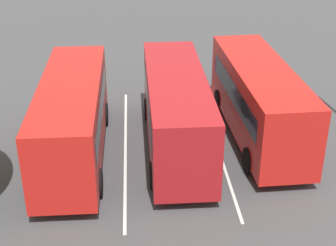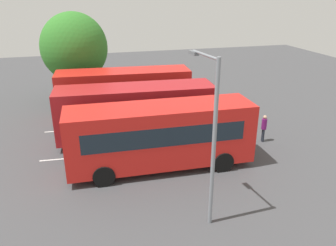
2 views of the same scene
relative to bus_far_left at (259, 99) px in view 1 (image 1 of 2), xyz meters
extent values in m
plane|color=#424244|center=(-0.34, 4.09, -1.91)|extent=(63.02, 63.02, 0.00)
cube|color=red|center=(-0.03, 0.00, 0.01)|extent=(9.66, 2.78, 3.08)
cube|color=#19232D|center=(4.72, -0.16, 0.84)|extent=(0.19, 2.17, 1.29)
cube|color=#19232D|center=(0.01, 1.20, 0.38)|extent=(8.05, 0.35, 0.99)
cube|color=#19232D|center=(-0.07, -1.20, 0.38)|extent=(8.05, 0.35, 0.99)
cube|color=black|center=(4.74, -0.16, 1.38)|extent=(0.17, 1.97, 0.32)
cube|color=black|center=(4.75, -0.16, -1.31)|extent=(0.17, 2.27, 0.36)
cylinder|color=black|center=(3.08, 1.07, -1.36)|extent=(1.09, 0.32, 1.08)
cylinder|color=black|center=(3.00, -1.27, -1.36)|extent=(1.09, 0.32, 1.08)
cylinder|color=black|center=(-3.06, 1.27, -1.36)|extent=(1.09, 0.32, 1.08)
cylinder|color=black|center=(-3.14, -1.07, -1.36)|extent=(1.09, 0.32, 1.08)
cube|color=#AD191E|center=(-0.63, 3.91, 0.01)|extent=(9.74, 3.13, 3.08)
cube|color=black|center=(4.11, 3.58, 0.84)|extent=(0.27, 2.17, 1.29)
cube|color=black|center=(-0.55, 5.11, 0.38)|extent=(8.04, 0.65, 0.99)
cube|color=black|center=(-0.72, 2.71, 0.38)|extent=(8.04, 0.65, 0.99)
cube|color=black|center=(4.13, 3.58, 1.38)|extent=(0.24, 1.97, 0.32)
cube|color=black|center=(4.14, 3.57, -1.31)|extent=(0.26, 2.27, 0.36)
cylinder|color=black|center=(2.51, 4.86, -1.36)|extent=(1.10, 0.36, 1.08)
cylinder|color=black|center=(2.35, 2.53, -1.36)|extent=(1.10, 0.36, 1.08)
cylinder|color=black|center=(-3.61, 5.30, -1.36)|extent=(1.10, 0.36, 1.08)
cylinder|color=black|center=(-3.77, 2.96, -1.36)|extent=(1.10, 0.36, 1.08)
cube|color=red|center=(-0.71, 8.38, 0.01)|extent=(9.74, 3.15, 3.08)
cube|color=black|center=(4.04, 8.03, 0.84)|extent=(0.28, 2.17, 1.29)
cube|color=black|center=(-0.62, 9.57, 0.38)|extent=(8.04, 0.66, 0.99)
cube|color=black|center=(-0.79, 7.18, 0.38)|extent=(8.04, 0.66, 0.99)
cube|color=black|center=(4.06, 8.03, 1.38)|extent=(0.24, 1.97, 0.32)
cube|color=black|center=(4.07, 8.03, -1.31)|extent=(0.26, 2.27, 0.36)
cylinder|color=black|center=(2.44, 9.32, -1.36)|extent=(1.10, 0.36, 1.08)
cylinder|color=black|center=(2.27, 6.99, -1.36)|extent=(1.10, 0.36, 1.08)
cylinder|color=black|center=(-3.68, 9.77, -1.36)|extent=(1.10, 0.36, 1.08)
cylinder|color=black|center=(-3.85, 7.43, -1.36)|extent=(1.10, 0.36, 1.08)
cylinder|color=#232833|center=(6.91, 1.43, -1.49)|extent=(0.13, 0.13, 0.84)
cylinder|color=#232833|center=(6.95, 1.58, -1.49)|extent=(0.13, 0.13, 0.84)
cylinder|color=#721966|center=(6.93, 1.51, -0.73)|extent=(0.39, 0.39, 0.67)
sphere|color=tan|center=(6.93, 1.51, -0.29)|extent=(0.23, 0.23, 0.23)
cube|color=silver|center=(-0.34, 2.00, -1.90)|extent=(12.17, 1.02, 0.01)
cube|color=silver|center=(-0.34, 6.18, -1.90)|extent=(12.17, 1.02, 0.01)
camera|label=1|loc=(-20.25, 7.15, 9.28)|focal=53.94mm
camera|label=2|loc=(-3.82, -15.32, 7.00)|focal=35.65mm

